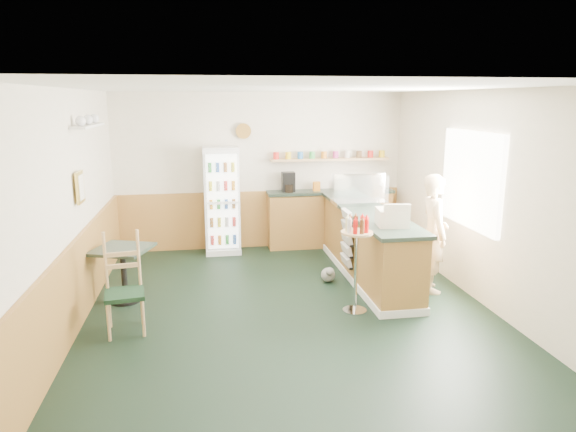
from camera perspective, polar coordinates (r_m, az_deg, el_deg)
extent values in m
plane|color=black|center=(6.48, 0.11, -10.58)|extent=(6.00, 6.00, 0.00)
cube|color=beige|center=(9.01, -3.02, 5.00)|extent=(5.00, 0.02, 2.70)
cube|color=beige|center=(6.19, -23.48, 0.34)|extent=(0.02, 6.00, 2.70)
cube|color=beige|center=(6.93, 21.07, 1.79)|extent=(0.02, 6.00, 2.70)
cube|color=white|center=(5.95, 0.13, 14.14)|extent=(5.00, 6.00, 0.02)
cube|color=#AB7337|center=(9.13, -2.93, -0.32)|extent=(4.98, 0.05, 1.00)
cube|color=#AB7337|center=(6.40, -22.45, -7.10)|extent=(0.05, 5.98, 1.00)
cube|color=white|center=(7.13, 19.65, 3.82)|extent=(0.06, 1.45, 1.25)
cube|color=gold|center=(6.61, -22.11, 2.98)|extent=(0.03, 0.32, 0.38)
cube|color=white|center=(7.02, -21.31, 9.32)|extent=(0.18, 1.20, 0.03)
cylinder|color=olive|center=(8.85, -4.98, 9.39)|extent=(0.26, 0.04, 0.26)
cube|color=#AB7337|center=(7.61, 8.87, -3.33)|extent=(0.60, 2.95, 0.95)
cube|color=white|center=(7.74, 8.76, -6.36)|extent=(0.64, 2.97, 0.10)
cube|color=#25332A|center=(7.49, 9.00, 0.42)|extent=(0.68, 3.01, 0.05)
cube|color=#AB7337|center=(9.18, 4.66, -0.44)|extent=(2.20, 0.38, 0.95)
cube|color=#25332A|center=(9.07, 4.72, 2.70)|extent=(2.24, 0.42, 0.05)
cube|color=tan|center=(9.07, 4.66, 6.30)|extent=(2.10, 0.22, 0.04)
cube|color=black|center=(8.89, 0.03, 3.81)|extent=(0.22, 0.18, 0.34)
cylinder|color=#B2664C|center=(8.88, -1.33, 6.72)|extent=(0.10, 0.10, 0.12)
cylinder|color=#B2664C|center=(8.91, 0.02, 6.75)|extent=(0.10, 0.10, 0.12)
cylinder|color=#B2664C|center=(8.95, 1.37, 6.77)|extent=(0.10, 0.10, 0.12)
cylinder|color=#B2664C|center=(8.99, 2.70, 6.79)|extent=(0.10, 0.10, 0.12)
cylinder|color=#B2664C|center=(9.04, 4.02, 6.80)|extent=(0.10, 0.10, 0.12)
cylinder|color=#B2664C|center=(9.09, 5.32, 6.81)|extent=(0.10, 0.10, 0.12)
cylinder|color=#B2664C|center=(9.14, 6.61, 6.82)|extent=(0.10, 0.10, 0.12)
cylinder|color=#B2664C|center=(9.20, 7.89, 6.82)|extent=(0.10, 0.10, 0.12)
cylinder|color=#B2664C|center=(9.27, 9.14, 6.82)|extent=(0.10, 0.10, 0.12)
cylinder|color=#B2664C|center=(9.33, 10.38, 6.82)|extent=(0.10, 0.10, 0.12)
cube|color=white|center=(8.81, -7.36, 1.77)|extent=(0.59, 0.42, 1.80)
cube|color=white|center=(8.58, -7.31, 1.54)|extent=(0.50, 0.02, 1.59)
cube|color=silver|center=(8.51, -7.29, 1.45)|extent=(0.54, 0.02, 1.65)
cube|color=silver|center=(7.94, 7.92, 1.54)|extent=(0.80, 0.42, 0.05)
cube|color=silver|center=(7.89, 7.97, 3.16)|extent=(0.78, 0.40, 0.40)
cube|color=beige|center=(6.63, 11.46, -0.14)|extent=(0.42, 0.43, 0.21)
imported|color=tan|center=(7.20, 15.87, -1.87)|extent=(0.44, 0.58, 1.62)
cylinder|color=silver|center=(6.54, 7.41, -10.36)|extent=(0.30, 0.30, 0.02)
cylinder|color=silver|center=(6.36, 7.54, -6.21)|extent=(0.04, 0.04, 1.00)
cylinder|color=tan|center=(6.22, 7.68, -1.84)|extent=(0.38, 0.38, 0.03)
cylinder|color=red|center=(6.23, 8.72, -0.91)|extent=(0.05, 0.05, 0.17)
cylinder|color=red|center=(6.29, 8.25, -0.76)|extent=(0.05, 0.05, 0.17)
cylinder|color=red|center=(6.30, 7.54, -0.71)|extent=(0.05, 0.05, 0.17)
cylinder|color=red|center=(6.27, 6.90, -0.77)|extent=(0.05, 0.05, 0.17)
cylinder|color=red|center=(6.19, 6.62, -0.92)|extent=(0.05, 0.05, 0.17)
cylinder|color=red|center=(6.12, 6.85, -1.10)|extent=(0.05, 0.05, 0.17)
cylinder|color=red|center=(6.08, 7.49, -1.21)|extent=(0.05, 0.05, 0.17)
cylinder|color=red|center=(6.09, 8.24, -1.20)|extent=(0.05, 0.05, 0.17)
cylinder|color=red|center=(6.15, 8.72, -1.08)|extent=(0.05, 0.05, 0.17)
cube|color=black|center=(7.47, 6.61, -5.38)|extent=(0.05, 0.41, 0.03)
cube|color=silver|center=(7.44, 6.47, -4.88)|extent=(0.09, 0.37, 0.14)
cube|color=black|center=(7.42, 6.64, -4.16)|extent=(0.05, 0.41, 0.03)
cube|color=silver|center=(7.40, 6.50, -3.65)|extent=(0.09, 0.37, 0.14)
cube|color=black|center=(7.37, 6.67, -2.92)|extent=(0.05, 0.41, 0.03)
cube|color=silver|center=(7.35, 6.54, -2.40)|extent=(0.09, 0.37, 0.14)
cube|color=black|center=(7.33, 6.71, -1.67)|extent=(0.05, 0.41, 0.03)
cube|color=silver|center=(7.31, 6.57, -1.14)|extent=(0.09, 0.37, 0.14)
cube|color=black|center=(7.29, 6.74, -0.40)|extent=(0.05, 0.41, 0.03)
cube|color=silver|center=(7.27, 6.60, 0.14)|extent=(0.09, 0.37, 0.14)
cylinder|color=black|center=(7.11, -17.57, -8.87)|extent=(0.38, 0.38, 0.04)
cylinder|color=black|center=(6.99, -17.76, -6.28)|extent=(0.08, 0.08, 0.66)
cube|color=#25332A|center=(6.89, -17.96, -3.53)|extent=(0.84, 0.84, 0.04)
cube|color=black|center=(6.07, -17.71, -8.28)|extent=(0.48, 0.48, 0.05)
cylinder|color=tan|center=(6.02, -19.54, -10.97)|extent=(0.04, 0.04, 0.44)
cylinder|color=tan|center=(5.96, -16.05, -10.95)|extent=(0.04, 0.04, 0.44)
cylinder|color=tan|center=(6.35, -18.97, -9.67)|extent=(0.04, 0.04, 0.44)
cylinder|color=tan|center=(6.29, -15.68, -9.63)|extent=(0.04, 0.04, 0.44)
cube|color=tan|center=(6.14, -17.68, -4.66)|extent=(0.38, 0.10, 0.68)
sphere|color=gray|center=(7.47, 4.47, -6.53)|extent=(0.20, 0.20, 0.20)
sphere|color=gray|center=(7.35, 4.67, -6.17)|extent=(0.12, 0.12, 0.12)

